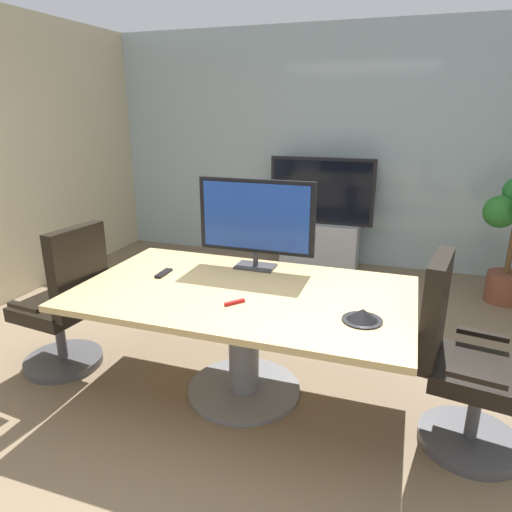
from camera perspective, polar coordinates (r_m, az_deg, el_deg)
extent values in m
plane|color=#7A664C|center=(3.07, -3.78, -18.77)|extent=(7.57, 7.57, 0.00)
cube|color=#9EB2B7|center=(5.65, 9.09, 13.09)|extent=(5.52, 0.10, 2.75)
cube|color=tan|center=(2.90, -1.60, -4.64)|extent=(2.10, 1.22, 0.04)
cylinder|color=slate|center=(3.06, -1.54, -11.04)|extent=(0.20, 0.20, 0.70)
cylinder|color=slate|center=(3.24, -1.49, -16.22)|extent=(0.76, 0.76, 0.03)
cylinder|color=#4C4C51|center=(3.80, -22.86, -11.95)|extent=(0.56, 0.56, 0.06)
cylinder|color=#4C4C51|center=(3.71, -23.25, -9.12)|extent=(0.07, 0.07, 0.36)
cube|color=black|center=(3.62, -23.68, -6.00)|extent=(0.53, 0.53, 0.10)
cube|color=black|center=(3.31, -21.27, -1.72)|extent=(0.14, 0.46, 0.60)
cube|color=black|center=(3.72, -20.75, -2.98)|extent=(0.28, 0.08, 0.03)
cube|color=black|center=(3.41, -26.93, -5.71)|extent=(0.28, 0.08, 0.03)
cylinder|color=#4C4C51|center=(3.06, 25.06, -20.13)|extent=(0.56, 0.56, 0.06)
cylinder|color=#4C4C51|center=(2.94, 25.62, -16.87)|extent=(0.07, 0.07, 0.36)
cube|color=black|center=(2.83, 26.23, -13.17)|extent=(0.55, 0.55, 0.10)
cube|color=black|center=(2.69, 21.48, -6.21)|extent=(0.16, 0.46, 0.60)
cube|color=black|center=(2.54, 25.81, -13.60)|extent=(0.28, 0.10, 0.03)
cube|color=black|center=(3.01, 26.45, -8.74)|extent=(0.28, 0.10, 0.03)
cube|color=#333338|center=(3.29, -0.05, -1.31)|extent=(0.28, 0.18, 0.02)
cylinder|color=#333338|center=(3.28, -0.05, -0.35)|extent=(0.04, 0.04, 0.10)
cube|color=black|center=(3.20, 0.01, 4.99)|extent=(0.84, 0.04, 0.52)
cube|color=navy|center=(3.18, -0.10, 4.91)|extent=(0.77, 0.01, 0.47)
cube|color=#B7BABC|center=(5.51, 7.95, 1.36)|extent=(0.90, 0.36, 0.55)
cube|color=black|center=(5.34, 8.21, 8.04)|extent=(1.20, 0.06, 0.76)
cube|color=black|center=(5.31, 8.13, 7.98)|extent=(1.12, 0.01, 0.69)
cylinder|color=brown|center=(5.14, 28.56, -3.44)|extent=(0.34, 0.34, 0.30)
cylinder|color=brown|center=(5.03, 29.19, 0.49)|extent=(0.05, 0.05, 0.44)
sphere|color=#297129|center=(4.96, 28.20, 4.90)|extent=(0.31, 0.31, 0.31)
cone|color=black|center=(2.55, 13.17, -7.18)|extent=(0.19, 0.19, 0.07)
cylinder|color=black|center=(2.56, 13.12, -7.81)|extent=(0.22, 0.22, 0.01)
cube|color=black|center=(3.22, -11.47, -2.11)|extent=(0.05, 0.17, 0.02)
cube|color=red|center=(2.70, -2.69, -5.80)|extent=(0.10, 0.11, 0.02)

